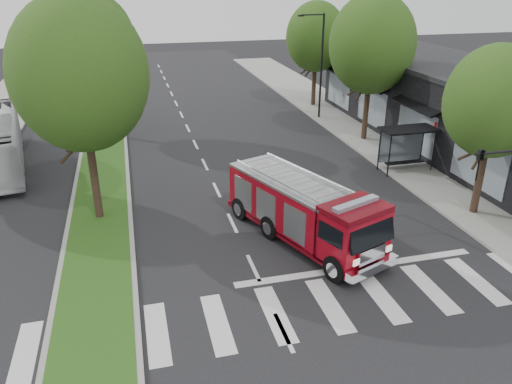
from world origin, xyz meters
TOP-DOWN VIEW (x-y plane):
  - ground at (0.00, 0.00)m, footprint 140.00×140.00m
  - sidewalk_right at (12.50, 10.00)m, footprint 5.00×80.00m
  - median at (-6.00, 18.00)m, footprint 3.00×50.00m
  - storefront_row at (17.00, 10.00)m, footprint 8.00×30.00m
  - bus_shelter at (11.20, 8.15)m, footprint 3.20×1.60m
  - tree_right_near at (11.50, 2.00)m, footprint 4.40×4.40m
  - tree_right_mid at (11.50, 14.00)m, footprint 5.60×5.60m
  - tree_right_far at (11.50, 24.00)m, footprint 5.00×5.00m
  - tree_median_near at (-6.00, 6.00)m, footprint 5.80×5.80m
  - tree_median_far at (-6.00, 20.00)m, footprint 5.60×5.60m
  - streetlight_right_far at (10.35, 20.00)m, footprint 2.11×0.20m
  - fire_engine at (2.67, 1.79)m, footprint 5.29×8.72m

SIDE VIEW (x-z plane):
  - ground at x=0.00m, z-range 0.00..0.00m
  - sidewalk_right at x=12.50m, z-range 0.00..0.15m
  - median at x=-6.00m, z-range 0.00..0.16m
  - fire_engine at x=2.67m, z-range -0.06..2.85m
  - bus_shelter at x=11.20m, z-range 0.73..3.34m
  - storefront_row at x=17.00m, z-range 0.00..5.00m
  - streetlight_right_far at x=10.35m, z-range 0.48..8.48m
  - tree_right_near at x=11.50m, z-range 1.48..9.53m
  - tree_right_far at x=11.50m, z-range 1.47..10.20m
  - tree_right_mid at x=11.50m, z-range 1.63..11.35m
  - tree_median_far at x=-6.00m, z-range 1.63..11.35m
  - tree_median_near at x=-6.00m, z-range 1.73..11.89m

